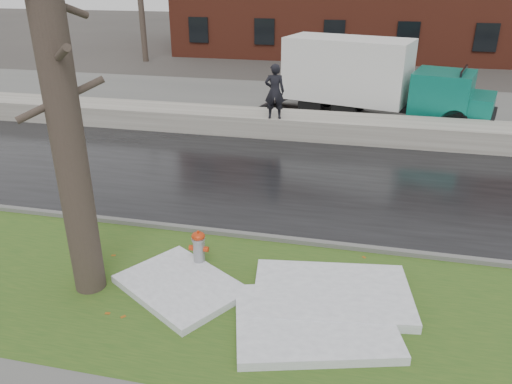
% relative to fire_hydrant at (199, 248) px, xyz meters
% --- Properties ---
extents(ground, '(120.00, 120.00, 0.00)m').
position_rel_fire_hydrant_xyz_m(ground, '(0.80, 0.37, -0.47)').
color(ground, '#47423D').
rests_on(ground, ground).
extents(verge, '(60.00, 4.50, 0.04)m').
position_rel_fire_hydrant_xyz_m(verge, '(0.80, -0.88, -0.45)').
color(verge, '#2A501A').
rests_on(verge, ground).
extents(road, '(60.00, 7.00, 0.03)m').
position_rel_fire_hydrant_xyz_m(road, '(0.80, 4.87, -0.46)').
color(road, black).
rests_on(road, ground).
extents(parking_lot, '(60.00, 9.00, 0.03)m').
position_rel_fire_hydrant_xyz_m(parking_lot, '(0.80, 13.37, -0.46)').
color(parking_lot, slate).
rests_on(parking_lot, ground).
extents(curb, '(60.00, 0.15, 0.14)m').
position_rel_fire_hydrant_xyz_m(curb, '(0.80, 1.37, -0.40)').
color(curb, slate).
rests_on(curb, ground).
extents(snowbank, '(60.00, 1.60, 0.75)m').
position_rel_fire_hydrant_xyz_m(snowbank, '(0.80, 9.07, -0.10)').
color(snowbank, '#B7B3A7').
rests_on(snowbank, ground).
extents(bg_tree_left, '(1.40, 1.62, 6.50)m').
position_rel_fire_hydrant_xyz_m(bg_tree_left, '(-11.20, 22.37, 2.86)').
color(bg_tree_left, brown).
rests_on(bg_tree_left, ground).
extents(bg_tree_center, '(1.40, 1.62, 6.50)m').
position_rel_fire_hydrant_xyz_m(bg_tree_center, '(-5.20, 26.37, 2.86)').
color(bg_tree_center, brown).
rests_on(bg_tree_center, ground).
extents(fire_hydrant, '(0.39, 0.33, 0.81)m').
position_rel_fire_hydrant_xyz_m(fire_hydrant, '(0.00, 0.00, 0.00)').
color(fire_hydrant, '#96989E').
rests_on(fire_hydrant, verge).
extents(tree, '(1.34, 1.49, 6.92)m').
position_rel_fire_hydrant_xyz_m(tree, '(-1.78, -1.09, 3.05)').
color(tree, brown).
rests_on(tree, verge).
extents(box_truck, '(9.22, 3.98, 3.05)m').
position_rel_fire_hydrant_xyz_m(box_truck, '(3.04, 11.93, 1.14)').
color(box_truck, black).
rests_on(box_truck, ground).
extents(worker, '(0.75, 0.56, 1.86)m').
position_rel_fire_hydrant_xyz_m(worker, '(-0.12, 8.47, 1.21)').
color(worker, black).
rests_on(worker, snowbank).
extents(snow_patch_near, '(3.04, 2.62, 0.16)m').
position_rel_fire_hydrant_xyz_m(snow_patch_near, '(2.45, -1.30, -0.35)').
color(snow_patch_near, white).
rests_on(snow_patch_near, verge).
extents(snow_patch_far, '(2.71, 2.53, 0.14)m').
position_rel_fire_hydrant_xyz_m(snow_patch_far, '(-0.10, -0.81, -0.36)').
color(snow_patch_far, white).
rests_on(snow_patch_far, verge).
extents(snow_patch_side, '(3.03, 2.18, 0.18)m').
position_rel_fire_hydrant_xyz_m(snow_patch_side, '(2.67, -0.45, -0.34)').
color(snow_patch_side, white).
rests_on(snow_patch_side, verge).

